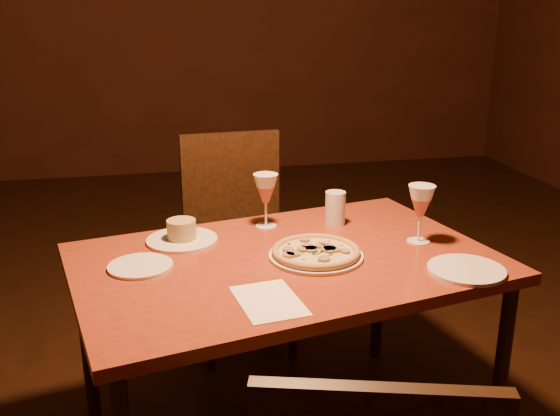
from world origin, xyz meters
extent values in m
plane|color=black|center=(0.00, 0.00, 0.00)|extent=(7.00, 7.00, 0.00)
cube|color=#92371F|center=(0.14, -0.26, 0.66)|extent=(1.41, 1.06, 0.04)
cylinder|color=black|center=(-0.50, -0.03, 0.32)|extent=(0.05, 0.05, 0.65)
cylinder|color=black|center=(0.78, -0.49, 0.32)|extent=(0.05, 0.05, 0.65)
cylinder|color=black|center=(0.64, 0.20, 0.32)|extent=(0.05, 0.05, 0.65)
cube|color=black|center=(0.11, 0.44, 0.47)|extent=(0.46, 0.46, 0.04)
cube|color=black|center=(0.09, 0.64, 0.70)|extent=(0.44, 0.06, 0.42)
cylinder|color=black|center=(-0.06, 0.25, 0.22)|extent=(0.04, 0.04, 0.45)
cylinder|color=black|center=(-0.08, 0.60, 0.22)|extent=(0.04, 0.04, 0.45)
cylinder|color=black|center=(0.29, 0.27, 0.22)|extent=(0.04, 0.04, 0.45)
cylinder|color=black|center=(0.27, 0.63, 0.22)|extent=(0.04, 0.04, 0.45)
cylinder|color=white|center=(0.23, -0.28, 0.69)|extent=(0.29, 0.29, 0.01)
cylinder|color=beige|center=(0.23, -0.28, 0.70)|extent=(0.27, 0.27, 0.01)
torus|color=tan|center=(0.23, -0.28, 0.70)|extent=(0.28, 0.28, 0.02)
cylinder|color=white|center=(-0.16, -0.05, 0.69)|extent=(0.23, 0.23, 0.01)
cylinder|color=#A08B5B|center=(-0.16, -0.05, 0.73)|extent=(0.10, 0.10, 0.06)
cylinder|color=silver|center=(0.38, 0.00, 0.74)|extent=(0.07, 0.07, 0.12)
cylinder|color=white|center=(-0.30, -0.25, 0.69)|extent=(0.19, 0.19, 0.01)
cylinder|color=white|center=(0.64, -0.48, 0.69)|extent=(0.23, 0.23, 0.01)
cube|color=white|center=(0.03, -0.54, 0.68)|extent=(0.19, 0.25, 0.00)
camera|label=1|loc=(-0.25, -2.01, 1.43)|focal=40.00mm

